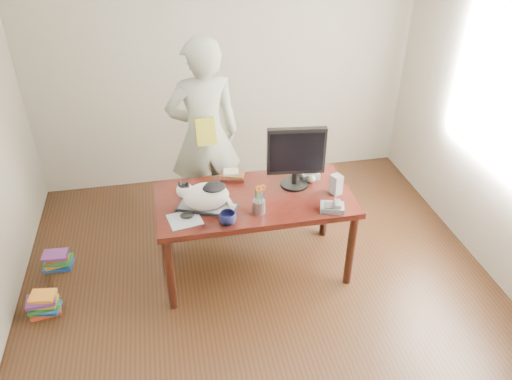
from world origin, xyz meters
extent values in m
plane|color=black|center=(0.00, 0.00, 0.00)|extent=(4.50, 4.50, 0.00)
plane|color=beige|center=(0.00, 2.25, 1.35)|extent=(4.00, 0.00, 4.00)
cube|color=black|center=(0.00, 0.60, 0.72)|extent=(1.60, 0.80, 0.05)
cylinder|color=black|center=(-0.74, 0.26, 0.35)|extent=(0.07, 0.07, 0.70)
cylinder|color=black|center=(0.74, 0.26, 0.35)|extent=(0.07, 0.07, 0.70)
cylinder|color=black|center=(-0.74, 0.94, 0.35)|extent=(0.07, 0.07, 0.70)
cylinder|color=black|center=(0.74, 0.94, 0.35)|extent=(0.07, 0.07, 0.70)
cube|color=black|center=(0.00, 0.96, 0.40)|extent=(1.45, 0.03, 0.50)
cube|color=black|center=(-0.40, 0.50, 0.76)|extent=(0.50, 0.35, 0.02)
cube|color=#AFAFB4|center=(-0.40, 0.50, 0.78)|extent=(0.46, 0.31, 0.01)
ellipsoid|color=white|center=(-0.40, 0.50, 0.87)|extent=(0.41, 0.34, 0.22)
ellipsoid|color=white|center=(-0.56, 0.55, 0.92)|extent=(0.17, 0.16, 0.12)
ellipsoid|color=black|center=(-0.56, 0.55, 0.96)|extent=(0.11, 0.11, 0.05)
cone|color=black|center=(-0.59, 0.55, 0.99)|extent=(0.08, 0.07, 0.07)
cone|color=black|center=(-0.54, 0.53, 0.99)|extent=(0.07, 0.08, 0.07)
ellipsoid|color=black|center=(-0.34, 0.48, 0.96)|extent=(0.23, 0.21, 0.05)
cylinder|color=white|center=(-0.22, 0.48, 0.80)|extent=(0.05, 0.15, 0.05)
cylinder|color=black|center=(0.36, 0.72, 0.76)|extent=(0.26, 0.26, 0.02)
cylinder|color=black|center=(0.36, 0.72, 0.82)|extent=(0.05, 0.05, 0.11)
cube|color=black|center=(0.36, 0.70, 1.09)|extent=(0.48, 0.11, 0.40)
cube|color=black|center=(0.36, 0.67, 1.09)|extent=(0.43, 0.06, 0.34)
cylinder|color=gray|center=(-0.01, 0.38, 0.80)|extent=(0.11, 0.11, 0.11)
cylinder|color=black|center=(-0.03, 0.39, 0.90)|extent=(0.03, 0.04, 0.16)
cylinder|color=#0C56AA|center=(0.01, 0.37, 0.90)|extent=(0.02, 0.04, 0.16)
cylinder|color=#A62617|center=(-0.01, 0.40, 0.90)|extent=(0.02, 0.04, 0.16)
cylinder|color=#19802B|center=(-0.02, 0.37, 0.90)|extent=(0.03, 0.03, 0.16)
cylinder|color=#AAAAAF|center=(0.00, 0.38, 0.91)|extent=(0.02, 0.03, 0.12)
cylinder|color=#AAAAAF|center=(0.01, 0.38, 0.91)|extent=(0.02, 0.03, 0.12)
torus|color=orange|center=(-0.01, 0.38, 0.97)|extent=(0.05, 0.03, 0.05)
torus|color=orange|center=(0.02, 0.38, 0.97)|extent=(0.05, 0.03, 0.05)
cube|color=#B2B8BF|center=(-0.58, 0.40, 0.75)|extent=(0.28, 0.26, 0.01)
ellipsoid|color=black|center=(-0.56, 0.42, 0.77)|extent=(0.12, 0.09, 0.04)
imported|color=#0D1035|center=(-0.27, 0.28, 0.80)|extent=(0.18, 0.18, 0.10)
cube|color=slate|center=(0.56, 0.30, 0.77)|extent=(0.21, 0.18, 0.05)
cube|color=#434245|center=(0.53, 0.30, 0.80)|extent=(0.09, 0.11, 0.01)
cube|color=#AAAAAF|center=(0.60, 0.30, 0.81)|extent=(0.09, 0.16, 0.05)
cube|color=gray|center=(0.66, 0.53, 0.83)|extent=(0.10, 0.10, 0.17)
sphere|color=beige|center=(0.52, 0.73, 0.78)|extent=(0.07, 0.07, 0.07)
cube|color=#441412|center=(-0.13, 0.92, 0.77)|extent=(0.22, 0.18, 0.03)
cube|color=brown|center=(-0.13, 0.92, 0.80)|extent=(0.22, 0.19, 0.03)
cube|color=silver|center=(-0.14, 0.92, 0.82)|extent=(0.14, 0.11, 0.02)
cube|color=slate|center=(0.52, 0.84, 0.78)|extent=(0.16, 0.21, 0.06)
cube|color=#434245|center=(0.52, 0.81, 0.81)|extent=(0.11, 0.11, 0.01)
imported|color=silver|center=(-0.31, 1.43, 0.93)|extent=(0.72, 0.51, 1.85)
cube|color=gold|center=(-0.31, 1.26, 1.05)|extent=(0.19, 0.12, 0.24)
cube|color=#A83118|center=(-1.75, 0.40, 0.01)|extent=(0.25, 0.19, 0.03)
cube|color=#17448F|center=(-1.74, 0.39, 0.04)|extent=(0.23, 0.18, 0.03)
cube|color=#22742D|center=(-1.76, 0.41, 0.08)|extent=(0.27, 0.22, 0.03)
cube|color=gold|center=(-1.75, 0.40, 0.11)|extent=(0.21, 0.16, 0.03)
cube|color=#612F75|center=(-1.76, 0.39, 0.14)|extent=(0.23, 0.17, 0.03)
cube|color=orange|center=(-1.74, 0.41, 0.17)|extent=(0.21, 0.17, 0.03)
cube|color=#17448F|center=(-1.72, 0.95, 0.02)|extent=(0.25, 0.19, 0.03)
cube|color=orange|center=(-1.73, 0.96, 0.05)|extent=(0.22, 0.19, 0.03)
cube|color=#22742D|center=(-1.71, 0.94, 0.08)|extent=(0.24, 0.19, 0.03)
cube|color=#A83118|center=(-1.72, 0.96, 0.11)|extent=(0.21, 0.16, 0.03)
cube|color=#612F75|center=(-1.73, 0.94, 0.14)|extent=(0.22, 0.17, 0.03)
camera|label=1|loc=(-0.65, -2.71, 3.00)|focal=35.00mm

